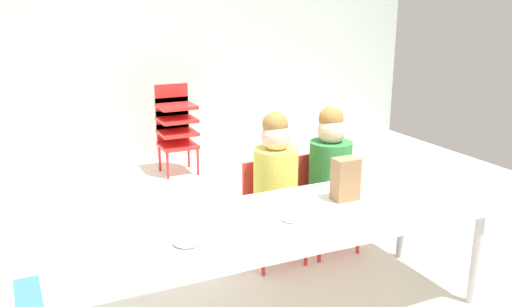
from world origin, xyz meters
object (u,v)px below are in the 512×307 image
(seated_child_middle_seat, at_px, (330,166))
(paper_bag_brown, at_px, (345,179))
(paper_plate_near_edge, at_px, (187,245))
(donut_powdered_loose, at_px, (293,217))
(kid_chair_red_stack, at_px, (176,123))
(seated_child_near_camera, at_px, (275,174))
(craft_table, at_px, (280,226))
(donut_powdered_on_plate, at_px, (187,240))

(seated_child_middle_seat, relative_size, paper_bag_brown, 4.17)
(paper_plate_near_edge, relative_size, donut_powdered_loose, 1.55)
(kid_chair_red_stack, distance_m, paper_bag_brown, 2.47)
(seated_child_near_camera, height_order, donut_powdered_loose, seated_child_near_camera)
(craft_table, height_order, paper_bag_brown, paper_bag_brown)
(craft_table, bearing_deg, seated_child_near_camera, 65.05)
(seated_child_near_camera, relative_size, kid_chair_red_stack, 1.15)
(seated_child_near_camera, relative_size, paper_plate_near_edge, 5.10)
(paper_plate_near_edge, bearing_deg, paper_bag_brown, 10.99)
(kid_chair_red_stack, xyz_separation_m, donut_powdered_on_plate, (-0.76, -2.63, 0.12))
(paper_bag_brown, bearing_deg, seated_child_middle_seat, 65.30)
(kid_chair_red_stack, bearing_deg, seated_child_near_camera, -89.91)
(paper_bag_brown, bearing_deg, paper_plate_near_edge, -169.01)
(paper_bag_brown, relative_size, donut_powdered_on_plate, 1.76)
(seated_child_middle_seat, relative_size, donut_powdered_loose, 7.88)
(paper_bag_brown, relative_size, donut_powdered_loose, 1.89)
(seated_child_middle_seat, xyz_separation_m, paper_bag_brown, (-0.23, -0.50, 0.10))
(donut_powdered_loose, bearing_deg, paper_plate_near_edge, -174.49)
(seated_child_near_camera, height_order, seated_child_middle_seat, same)
(kid_chair_red_stack, height_order, donut_powdered_on_plate, kid_chair_red_stack)
(seated_child_middle_seat, height_order, donut_powdered_on_plate, seated_child_middle_seat)
(seated_child_middle_seat, height_order, paper_bag_brown, seated_child_middle_seat)
(craft_table, relative_size, paper_plate_near_edge, 11.90)
(seated_child_near_camera, distance_m, paper_bag_brown, 0.53)
(craft_table, bearing_deg, seated_child_middle_seat, 41.85)
(kid_chair_red_stack, bearing_deg, seated_child_middle_seat, -79.04)
(craft_table, distance_m, seated_child_near_camera, 0.64)
(seated_child_near_camera, height_order, kid_chair_red_stack, seated_child_near_camera)
(paper_plate_near_edge, bearing_deg, craft_table, 11.92)
(craft_table, bearing_deg, kid_chair_red_stack, 84.02)
(kid_chair_red_stack, distance_m, donut_powdered_loose, 2.59)
(seated_child_near_camera, bearing_deg, seated_child_middle_seat, 0.00)
(donut_powdered_on_plate, height_order, donut_powdered_loose, donut_powdered_on_plate)
(craft_table, height_order, paper_plate_near_edge, paper_plate_near_edge)
(paper_plate_near_edge, xyz_separation_m, donut_powdered_on_plate, (0.00, 0.00, 0.02))
(seated_child_middle_seat, relative_size, paper_plate_near_edge, 5.10)
(donut_powdered_on_plate, bearing_deg, paper_bag_brown, 10.99)
(craft_table, xyz_separation_m, paper_plate_near_edge, (-0.49, -0.10, 0.05))
(seated_child_middle_seat, xyz_separation_m, paper_plate_near_edge, (-1.13, -0.68, -0.00))
(kid_chair_red_stack, bearing_deg, paper_bag_brown, -86.60)
(seated_child_middle_seat, xyz_separation_m, donut_powdered_on_plate, (-1.13, -0.68, 0.02))
(paper_plate_near_edge, xyz_separation_m, donut_powdered_loose, (0.53, 0.05, 0.01))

